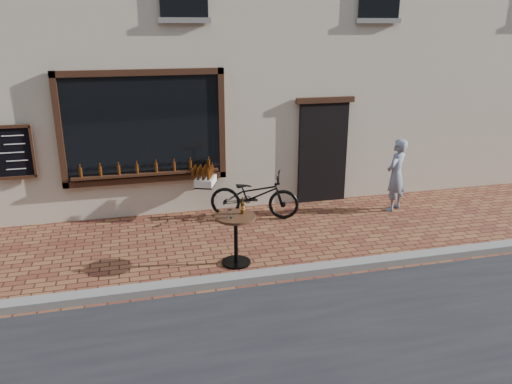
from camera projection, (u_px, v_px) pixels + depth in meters
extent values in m
plane|color=#5C2A1E|center=(287.00, 283.00, 7.66)|extent=(90.00, 90.00, 0.00)
cube|color=slate|center=(283.00, 273.00, 7.82)|extent=(90.00, 0.25, 0.12)
cube|color=black|center=(143.00, 128.00, 9.80)|extent=(3.00, 0.06, 2.00)
cube|color=black|center=(139.00, 72.00, 9.45)|extent=(3.24, 0.10, 0.12)
cube|color=black|center=(147.00, 179.00, 10.12)|extent=(3.24, 0.10, 0.12)
cube|color=black|center=(59.00, 132.00, 9.42)|extent=(0.12, 0.10, 2.24)
cube|color=black|center=(222.00, 124.00, 10.15)|extent=(0.12, 0.10, 2.24)
cube|color=black|center=(147.00, 174.00, 10.03)|extent=(2.90, 0.16, 0.05)
cube|color=black|center=(323.00, 153.00, 10.93)|extent=(1.10, 0.10, 2.20)
cube|color=black|center=(325.00, 100.00, 10.54)|extent=(1.30, 0.10, 0.12)
cube|color=black|center=(14.00, 152.00, 9.34)|extent=(0.62, 0.04, 0.92)
cylinder|color=#3D1C07|center=(81.00, 172.00, 9.70)|extent=(0.06, 0.06, 0.19)
cylinder|color=#3D1C07|center=(100.00, 171.00, 9.78)|extent=(0.06, 0.06, 0.19)
cylinder|color=#3D1C07|center=(119.00, 170.00, 9.87)|extent=(0.06, 0.06, 0.19)
cylinder|color=#3D1C07|center=(137.00, 169.00, 9.95)|extent=(0.06, 0.06, 0.19)
cylinder|color=#3D1C07|center=(155.00, 168.00, 10.03)|extent=(0.06, 0.06, 0.19)
cylinder|color=#3D1C07|center=(173.00, 166.00, 10.12)|extent=(0.06, 0.06, 0.19)
cylinder|color=#3D1C07|center=(191.00, 165.00, 10.20)|extent=(0.06, 0.06, 0.19)
cylinder|color=#3D1C07|center=(208.00, 164.00, 10.28)|extent=(0.06, 0.06, 0.19)
imported|color=black|center=(254.00, 195.00, 10.15)|extent=(1.92, 1.24, 0.95)
cube|color=black|center=(206.00, 185.00, 10.20)|extent=(0.52, 0.60, 0.03)
cube|color=silver|center=(205.00, 181.00, 10.17)|extent=(0.53, 0.62, 0.15)
cylinder|color=#3D1C07|center=(208.00, 175.00, 9.93)|extent=(0.06, 0.06, 0.20)
cylinder|color=#3D1C07|center=(203.00, 175.00, 9.94)|extent=(0.06, 0.06, 0.20)
cylinder|color=#3D1C07|center=(198.00, 175.00, 9.95)|extent=(0.06, 0.06, 0.20)
cylinder|color=#3D1C07|center=(193.00, 175.00, 9.96)|extent=(0.06, 0.06, 0.20)
cylinder|color=#3D1C07|center=(210.00, 174.00, 10.05)|extent=(0.06, 0.06, 0.20)
cylinder|color=#3D1C07|center=(205.00, 173.00, 10.06)|extent=(0.06, 0.06, 0.20)
cylinder|color=#3D1C07|center=(199.00, 173.00, 10.07)|extent=(0.06, 0.06, 0.20)
cylinder|color=#3D1C07|center=(194.00, 173.00, 10.08)|extent=(0.06, 0.06, 0.20)
cylinder|color=#3D1C07|center=(211.00, 172.00, 10.17)|extent=(0.06, 0.06, 0.20)
cylinder|color=#3D1C07|center=(206.00, 172.00, 10.18)|extent=(0.06, 0.06, 0.20)
cylinder|color=#3D1C07|center=(201.00, 172.00, 10.19)|extent=(0.06, 0.06, 0.20)
cylinder|color=#3D1C07|center=(196.00, 171.00, 10.20)|extent=(0.06, 0.06, 0.20)
cylinder|color=#3D1C07|center=(212.00, 170.00, 10.29)|extent=(0.06, 0.06, 0.20)
cylinder|color=black|center=(236.00, 262.00, 8.29)|extent=(0.48, 0.48, 0.03)
cylinder|color=black|center=(236.00, 240.00, 8.17)|extent=(0.07, 0.07, 0.77)
cylinder|color=black|center=(236.00, 217.00, 8.04)|extent=(0.66, 0.66, 0.04)
cylinder|color=gold|center=(243.00, 208.00, 8.09)|extent=(0.07, 0.07, 0.07)
cylinder|color=white|center=(230.00, 214.00, 7.91)|extent=(0.09, 0.09, 0.14)
imported|color=slate|center=(396.00, 175.00, 10.48)|extent=(0.67, 0.63, 1.54)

